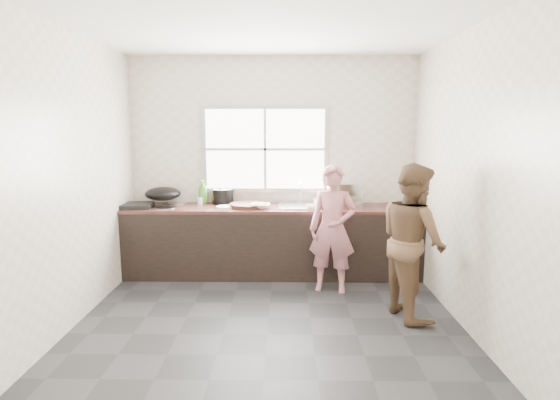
{
  "coord_description": "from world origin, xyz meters",
  "views": [
    {
      "loc": [
        0.16,
        -3.99,
        1.82
      ],
      "look_at": [
        0.1,
        0.65,
        1.05
      ],
      "focal_mm": 28.0,
      "sensor_mm": 36.0,
      "label": 1
    }
  ],
  "objects_px": {
    "bowl_held": "(313,206)",
    "bottle_brown_short": "(216,198)",
    "bottle_green": "(203,192)",
    "burner": "(137,205)",
    "bowl_mince": "(260,206)",
    "dish_rack": "(345,195)",
    "pot_lid_right": "(178,203)",
    "glass_jar": "(200,201)",
    "woman": "(332,233)",
    "wok": "(163,194)",
    "person_side": "(413,240)",
    "bottle_brown_tall": "(220,196)",
    "bowl_crabs": "(324,203)",
    "plate_food": "(225,207)",
    "black_pot": "(223,196)",
    "cutting_board": "(248,205)",
    "pot_lid_left": "(164,208)"
  },
  "relations": [
    {
      "from": "bowl_held",
      "to": "bottle_brown_short",
      "type": "bearing_deg",
      "value": 162.58
    },
    {
      "from": "bottle_green",
      "to": "burner",
      "type": "height_order",
      "value": "bottle_green"
    },
    {
      "from": "bowl_mince",
      "to": "bottle_green",
      "type": "bearing_deg",
      "value": 155.7
    },
    {
      "from": "dish_rack",
      "to": "pot_lid_right",
      "type": "xyz_separation_m",
      "value": [
        -2.11,
        0.17,
        -0.14
      ]
    },
    {
      "from": "glass_jar",
      "to": "pot_lid_right",
      "type": "bearing_deg",
      "value": 162.7
    },
    {
      "from": "woman",
      "to": "wok",
      "type": "distance_m",
      "value": 2.19
    },
    {
      "from": "bottle_green",
      "to": "glass_jar",
      "type": "distance_m",
      "value": 0.16
    },
    {
      "from": "burner",
      "to": "bottle_brown_short",
      "type": "bearing_deg",
      "value": 18.49
    },
    {
      "from": "glass_jar",
      "to": "pot_lid_right",
      "type": "height_order",
      "value": "glass_jar"
    },
    {
      "from": "person_side",
      "to": "bottle_brown_tall",
      "type": "height_order",
      "value": "person_side"
    },
    {
      "from": "woman",
      "to": "bowl_mince",
      "type": "xyz_separation_m",
      "value": [
        -0.82,
        0.44,
        0.23
      ]
    },
    {
      "from": "bowl_crabs",
      "to": "plate_food",
      "type": "xyz_separation_m",
      "value": [
        -1.21,
        -0.15,
        -0.02
      ]
    },
    {
      "from": "black_pot",
      "to": "bottle_green",
      "type": "height_order",
      "value": "bottle_green"
    },
    {
      "from": "black_pot",
      "to": "burner",
      "type": "height_order",
      "value": "black_pot"
    },
    {
      "from": "cutting_board",
      "to": "black_pot",
      "type": "xyz_separation_m",
      "value": [
        -0.34,
        0.25,
        0.07
      ]
    },
    {
      "from": "cutting_board",
      "to": "wok",
      "type": "bearing_deg",
      "value": 173.13
    },
    {
      "from": "bowl_mince",
      "to": "bottle_green",
      "type": "distance_m",
      "value": 0.84
    },
    {
      "from": "bowl_held",
      "to": "bottle_green",
      "type": "height_order",
      "value": "bottle_green"
    },
    {
      "from": "wok",
      "to": "bottle_brown_short",
      "type": "bearing_deg",
      "value": 10.8
    },
    {
      "from": "plate_food",
      "to": "glass_jar",
      "type": "distance_m",
      "value": 0.4
    },
    {
      "from": "pot_lid_right",
      "to": "bowl_mince",
      "type": "bearing_deg",
      "value": -16.78
    },
    {
      "from": "woman",
      "to": "plate_food",
      "type": "xyz_separation_m",
      "value": [
        -1.25,
        0.48,
        0.21
      ]
    },
    {
      "from": "woman",
      "to": "bottle_brown_tall",
      "type": "height_order",
      "value": "woman"
    },
    {
      "from": "bowl_crabs",
      "to": "glass_jar",
      "type": "bearing_deg",
      "value": 178.36
    },
    {
      "from": "bottle_green",
      "to": "pot_lid_left",
      "type": "bearing_deg",
      "value": -139.36
    },
    {
      "from": "plate_food",
      "to": "dish_rack",
      "type": "height_order",
      "value": "dish_rack"
    },
    {
      "from": "woman",
      "to": "dish_rack",
      "type": "distance_m",
      "value": 0.72
    },
    {
      "from": "pot_lid_left",
      "to": "pot_lid_right",
      "type": "height_order",
      "value": "same"
    },
    {
      "from": "black_pot",
      "to": "bowl_held",
      "type": "bearing_deg",
      "value": -18.72
    },
    {
      "from": "person_side",
      "to": "bottle_brown_short",
      "type": "xyz_separation_m",
      "value": [
        -2.12,
        1.42,
        0.19
      ]
    },
    {
      "from": "pot_lid_right",
      "to": "burner",
      "type": "bearing_deg",
      "value": -145.69
    },
    {
      "from": "woman",
      "to": "plate_food",
      "type": "distance_m",
      "value": 1.36
    },
    {
      "from": "bowl_held",
      "to": "burner",
      "type": "xyz_separation_m",
      "value": [
        -2.14,
        0.08,
        -0.01
      ]
    },
    {
      "from": "person_side",
      "to": "bowl_mince",
      "type": "height_order",
      "value": "person_side"
    },
    {
      "from": "bowl_crabs",
      "to": "bowl_held",
      "type": "bearing_deg",
      "value": -123.11
    },
    {
      "from": "pot_lid_right",
      "to": "plate_food",
      "type": "bearing_deg",
      "value": -23.8
    },
    {
      "from": "plate_food",
      "to": "pot_lid_right",
      "type": "relative_size",
      "value": 0.88
    },
    {
      "from": "bowl_crabs",
      "to": "pot_lid_right",
      "type": "xyz_separation_m",
      "value": [
        -1.86,
        0.14,
        -0.03
      ]
    },
    {
      "from": "plate_food",
      "to": "wok",
      "type": "bearing_deg",
      "value": 167.5
    },
    {
      "from": "plate_food",
      "to": "bottle_green",
      "type": "height_order",
      "value": "bottle_green"
    },
    {
      "from": "woman",
      "to": "bowl_mince",
      "type": "distance_m",
      "value": 0.96
    },
    {
      "from": "bowl_mince",
      "to": "person_side",
      "type": "bearing_deg",
      "value": -35.15
    },
    {
      "from": "bowl_mince",
      "to": "plate_food",
      "type": "xyz_separation_m",
      "value": [
        -0.43,
        0.04,
        -0.02
      ]
    },
    {
      "from": "person_side",
      "to": "bottle_green",
      "type": "distance_m",
      "value": 2.7
    },
    {
      "from": "cutting_board",
      "to": "wok",
      "type": "distance_m",
      "value": 1.09
    },
    {
      "from": "bowl_crabs",
      "to": "wok",
      "type": "bearing_deg",
      "value": 179.11
    },
    {
      "from": "pot_lid_left",
      "to": "plate_food",
      "type": "bearing_deg",
      "value": 3.64
    },
    {
      "from": "bottle_brown_tall",
      "to": "person_side",
      "type": "bearing_deg",
      "value": -34.4
    },
    {
      "from": "bowl_held",
      "to": "glass_jar",
      "type": "relative_size",
      "value": 2.39
    },
    {
      "from": "glass_jar",
      "to": "plate_food",
      "type": "bearing_deg",
      "value": -29.02
    }
  ]
}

